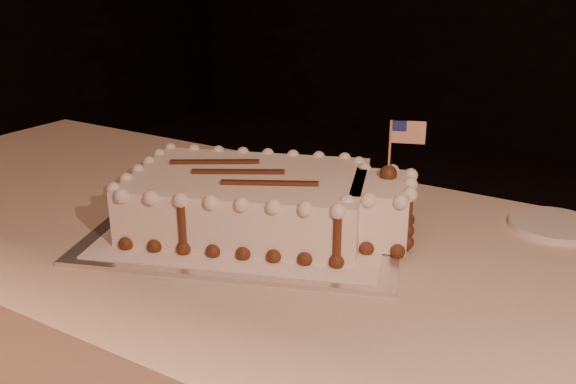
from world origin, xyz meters
The scene contains 4 objects.
cake_board centered at (-0.24, 0.60, 0.75)m, with size 0.53×0.40×0.01m, color silver.
doily centered at (-0.24, 0.60, 0.76)m, with size 0.48×0.36×0.00m, color white.
sheet_cake centered at (-0.22, 0.61, 0.81)m, with size 0.53×0.39×0.20m.
side_plate centered at (0.22, 0.90, 0.76)m, with size 0.16×0.16×0.01m, color white.
Camera 1 is at (0.37, -0.26, 1.21)m, focal length 40.00 mm.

